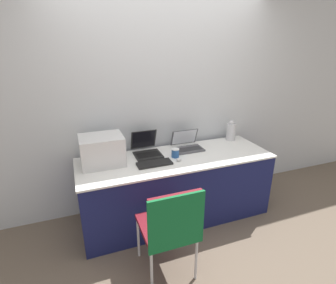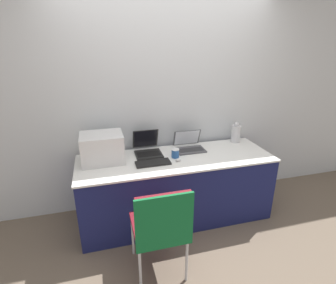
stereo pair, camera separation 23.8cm
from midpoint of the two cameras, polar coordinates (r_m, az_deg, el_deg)
name	(u,v)px [view 1 (the left image)]	position (r m, az deg, el deg)	size (l,w,h in m)	color
ground_plane	(188,233)	(3.04, 1.96, -19.31)	(14.00, 14.00, 0.00)	#6B5B4C
wall_back	(162,102)	(3.15, -3.40, 8.74)	(8.00, 0.05, 2.60)	silver
table	(176,187)	(3.09, -0.51, -9.84)	(2.16, 0.74, 0.76)	#191E51
printer	(102,149)	(2.81, -16.55, -1.54)	(0.44, 0.35, 0.31)	silver
laptop_left	(146,149)	(3.01, -6.99, -1.57)	(0.30, 0.36, 0.25)	black
laptop_right	(187,145)	(3.13, 2.04, -0.64)	(0.33, 0.29, 0.22)	#4C4C51
external_keyboard	(154,164)	(2.76, -5.44, -4.74)	(0.37, 0.15, 0.02)	black
coffee_cup	(175,153)	(2.90, -0.76, -2.42)	(0.09, 0.09, 0.10)	#285699
mouse	(179,160)	(2.81, -0.04, -3.91)	(0.06, 0.04, 0.03)	silver
metal_pitcher	(231,131)	(3.46, 11.66, 2.29)	(0.12, 0.12, 0.26)	silver
chair	(171,224)	(2.24, -2.56, -17.56)	(0.46, 0.49, 0.91)	maroon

